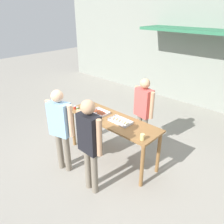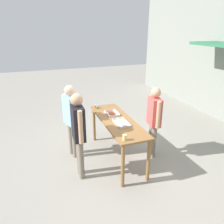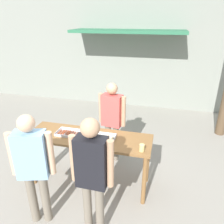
{
  "view_description": "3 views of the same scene",
  "coord_description": "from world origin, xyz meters",
  "px_view_note": "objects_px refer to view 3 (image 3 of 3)",
  "views": [
    {
      "loc": [
        2.68,
        -2.86,
        2.99
      ],
      "look_at": [
        0.0,
        0.0,
        1.1
      ],
      "focal_mm": 35.0,
      "sensor_mm": 36.0,
      "label": 1
    },
    {
      "loc": [
        4.09,
        -1.61,
        2.85
      ],
      "look_at": [
        -0.37,
        0.01,
        1.0
      ],
      "focal_mm": 35.0,
      "sensor_mm": 36.0,
      "label": 2
    },
    {
      "loc": [
        1.14,
        -2.96,
        2.77
      ],
      "look_at": [
        0.2,
        0.8,
        1.08
      ],
      "focal_mm": 35.0,
      "sensor_mm": 36.0,
      "label": 3
    }
  ],
  "objects_px": {
    "food_tray_buns": "(102,137)",
    "condiment_jar_mustard": "(32,135)",
    "condiment_jar_ketchup": "(36,135)",
    "person_server_behind_table": "(112,116)",
    "person_customer_holding_hotdog": "(33,162)",
    "beer_cup": "(142,148)",
    "food_tray_sausages": "(68,133)",
    "person_customer_with_cup": "(92,170)"
  },
  "relations": [
    {
      "from": "food_tray_buns",
      "to": "condiment_jar_mustard",
      "type": "bearing_deg",
      "value": -168.36
    },
    {
      "from": "condiment_jar_ketchup",
      "to": "person_server_behind_table",
      "type": "xyz_separation_m",
      "value": [
        1.03,
        1.02,
        0.01
      ]
    },
    {
      "from": "person_customer_holding_hotdog",
      "to": "beer_cup",
      "type": "bearing_deg",
      "value": -167.8
    },
    {
      "from": "person_server_behind_table",
      "to": "person_customer_holding_hotdog",
      "type": "xyz_separation_m",
      "value": [
        -0.64,
        -1.73,
        0.03
      ]
    },
    {
      "from": "beer_cup",
      "to": "person_server_behind_table",
      "type": "xyz_separation_m",
      "value": [
        -0.7,
        1.01,
        -0.01
      ]
    },
    {
      "from": "food_tray_sausages",
      "to": "beer_cup",
      "type": "relative_size",
      "value": 3.56
    },
    {
      "from": "person_customer_holding_hotdog",
      "to": "condiment_jar_mustard",
      "type": "bearing_deg",
      "value": -71.92
    },
    {
      "from": "food_tray_sausages",
      "to": "condiment_jar_ketchup",
      "type": "xyz_separation_m",
      "value": [
        -0.46,
        -0.23,
        0.02
      ]
    },
    {
      "from": "condiment_jar_mustard",
      "to": "person_customer_holding_hotdog",
      "type": "xyz_separation_m",
      "value": [
        0.48,
        -0.71,
        0.03
      ]
    },
    {
      "from": "person_customer_holding_hotdog",
      "to": "food_tray_buns",
      "type": "bearing_deg",
      "value": -140.92
    },
    {
      "from": "beer_cup",
      "to": "condiment_jar_mustard",
      "type": "bearing_deg",
      "value": -179.71
    },
    {
      "from": "food_tray_sausages",
      "to": "person_customer_with_cup",
      "type": "distance_m",
      "value": 1.21
    },
    {
      "from": "food_tray_sausages",
      "to": "condiment_jar_mustard",
      "type": "bearing_deg",
      "value": -157.02
    },
    {
      "from": "person_customer_with_cup",
      "to": "food_tray_sausages",
      "type": "bearing_deg",
      "value": -51.04
    },
    {
      "from": "beer_cup",
      "to": "food_tray_sausages",
      "type": "bearing_deg",
      "value": 170.08
    },
    {
      "from": "condiment_jar_ketchup",
      "to": "food_tray_buns",
      "type": "bearing_deg",
      "value": 12.29
    },
    {
      "from": "condiment_jar_mustard",
      "to": "person_customer_holding_hotdog",
      "type": "bearing_deg",
      "value": -56.08
    },
    {
      "from": "condiment_jar_ketchup",
      "to": "beer_cup",
      "type": "distance_m",
      "value": 1.74
    },
    {
      "from": "person_customer_holding_hotdog",
      "to": "food_tray_sausages",
      "type": "bearing_deg",
      "value": -110.2
    },
    {
      "from": "condiment_jar_mustard",
      "to": "beer_cup",
      "type": "bearing_deg",
      "value": 0.29
    },
    {
      "from": "condiment_jar_mustard",
      "to": "person_customer_with_cup",
      "type": "relative_size",
      "value": 0.04
    },
    {
      "from": "person_customer_with_cup",
      "to": "food_tray_buns",
      "type": "bearing_deg",
      "value": -79.9
    },
    {
      "from": "beer_cup",
      "to": "food_tray_buns",
      "type": "bearing_deg",
      "value": 161.8
    },
    {
      "from": "food_tray_sausages",
      "to": "condiment_jar_mustard",
      "type": "height_order",
      "value": "condiment_jar_mustard"
    },
    {
      "from": "condiment_jar_mustard",
      "to": "food_tray_buns",
      "type": "bearing_deg",
      "value": 11.64
    },
    {
      "from": "beer_cup",
      "to": "person_customer_holding_hotdog",
      "type": "distance_m",
      "value": 1.52
    },
    {
      "from": "condiment_jar_mustard",
      "to": "person_customer_with_cup",
      "type": "height_order",
      "value": "person_customer_with_cup"
    },
    {
      "from": "condiment_jar_mustard",
      "to": "condiment_jar_ketchup",
      "type": "bearing_deg",
      "value": 3.21
    },
    {
      "from": "beer_cup",
      "to": "person_server_behind_table",
      "type": "height_order",
      "value": "person_server_behind_table"
    },
    {
      "from": "person_customer_holding_hotdog",
      "to": "condiment_jar_ketchup",
      "type": "bearing_deg",
      "value": -77.0
    },
    {
      "from": "food_tray_sausages",
      "to": "food_tray_buns",
      "type": "relative_size",
      "value": 0.85
    },
    {
      "from": "beer_cup",
      "to": "person_customer_holding_hotdog",
      "type": "bearing_deg",
      "value": -151.95
    },
    {
      "from": "food_tray_sausages",
      "to": "person_customer_with_cup",
      "type": "xyz_separation_m",
      "value": [
        0.75,
        -0.94,
        0.1
      ]
    },
    {
      "from": "person_customer_with_cup",
      "to": "condiment_jar_ketchup",
      "type": "bearing_deg",
      "value": -30.05
    },
    {
      "from": "condiment_jar_ketchup",
      "to": "person_customer_holding_hotdog",
      "type": "bearing_deg",
      "value": -61.16
    },
    {
      "from": "condiment_jar_mustard",
      "to": "beer_cup",
      "type": "height_order",
      "value": "beer_cup"
    },
    {
      "from": "condiment_jar_mustard",
      "to": "person_customer_holding_hotdog",
      "type": "relative_size",
      "value": 0.04
    },
    {
      "from": "condiment_jar_ketchup",
      "to": "person_server_behind_table",
      "type": "height_order",
      "value": "person_server_behind_table"
    },
    {
      "from": "condiment_jar_ketchup",
      "to": "person_customer_holding_hotdog",
      "type": "height_order",
      "value": "person_customer_holding_hotdog"
    },
    {
      "from": "food_tray_sausages",
      "to": "condiment_jar_mustard",
      "type": "distance_m",
      "value": 0.59
    },
    {
      "from": "condiment_jar_ketchup",
      "to": "person_server_behind_table",
      "type": "bearing_deg",
      "value": 44.51
    },
    {
      "from": "condiment_jar_mustard",
      "to": "beer_cup",
      "type": "relative_size",
      "value": 0.66
    }
  ]
}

